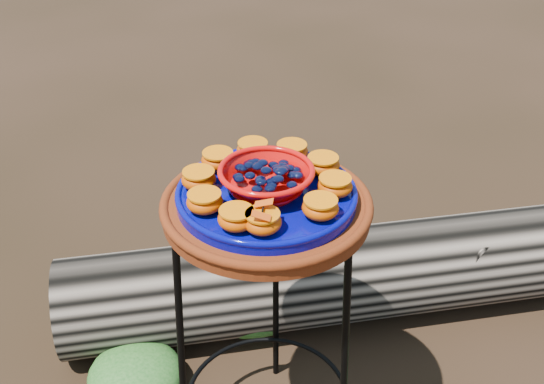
# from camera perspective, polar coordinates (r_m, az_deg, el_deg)

# --- Properties ---
(plant_stand) EXTENTS (0.44, 0.44, 0.70)m
(plant_stand) POSITION_cam_1_polar(r_m,az_deg,el_deg) (1.62, -0.41, -12.17)
(plant_stand) COLOR black
(plant_stand) RESTS_ON ground
(terracotta_saucer) EXTENTS (0.42, 0.42, 0.03)m
(terracotta_saucer) POSITION_cam_1_polar(r_m,az_deg,el_deg) (1.39, -0.47, -1.35)
(terracotta_saucer) COLOR #461F09
(terracotta_saucer) RESTS_ON plant_stand
(cobalt_plate) EXTENTS (0.36, 0.36, 0.02)m
(cobalt_plate) POSITION_cam_1_polar(r_m,az_deg,el_deg) (1.37, -0.47, -0.34)
(cobalt_plate) COLOR #000458
(cobalt_plate) RESTS_ON terracotta_saucer
(red_bowl) EXTENTS (0.18, 0.18, 0.05)m
(red_bowl) POSITION_cam_1_polar(r_m,az_deg,el_deg) (1.35, -0.48, 0.99)
(red_bowl) COLOR #C30A07
(red_bowl) RESTS_ON cobalt_plate
(glass_gems) EXTENTS (0.14, 0.14, 0.02)m
(glass_gems) POSITION_cam_1_polar(r_m,az_deg,el_deg) (1.33, -0.49, 2.35)
(glass_gems) COLOR black
(glass_gems) RESTS_ON red_bowl
(orange_half_0) EXTENTS (0.07, 0.07, 0.04)m
(orange_half_0) POSITION_cam_1_polar(r_m,az_deg,el_deg) (1.24, -0.79, -2.53)
(orange_half_0) COLOR #B22F00
(orange_half_0) RESTS_ON cobalt_plate
(orange_half_1) EXTENTS (0.07, 0.07, 0.04)m
(orange_half_1) POSITION_cam_1_polar(r_m,az_deg,el_deg) (1.28, 4.07, -1.34)
(orange_half_1) COLOR #B22F00
(orange_half_1) RESTS_ON cobalt_plate
(orange_half_2) EXTENTS (0.07, 0.07, 0.04)m
(orange_half_2) POSITION_cam_1_polar(r_m,az_deg,el_deg) (1.35, 5.28, 0.50)
(orange_half_2) COLOR #B22F00
(orange_half_2) RESTS_ON cobalt_plate
(orange_half_3) EXTENTS (0.07, 0.07, 0.04)m
(orange_half_3) POSITION_cam_1_polar(r_m,az_deg,el_deg) (1.42, 4.28, 2.26)
(orange_half_3) COLOR #B22F00
(orange_half_3) RESTS_ON cobalt_plate
(orange_half_4) EXTENTS (0.07, 0.07, 0.04)m
(orange_half_4) POSITION_cam_1_polar(r_m,az_deg,el_deg) (1.46, 1.67, 3.36)
(orange_half_4) COLOR #B22F00
(orange_half_4) RESTS_ON cobalt_plate
(orange_half_5) EXTENTS (0.07, 0.07, 0.04)m
(orange_half_5) POSITION_cam_1_polar(r_m,az_deg,el_deg) (1.47, -1.61, 3.51)
(orange_half_5) COLOR #B22F00
(orange_half_5) RESTS_ON cobalt_plate
(orange_half_6) EXTENTS (0.07, 0.07, 0.04)m
(orange_half_6) POSITION_cam_1_polar(r_m,az_deg,el_deg) (1.44, -4.54, 2.67)
(orange_half_6) COLOR #B22F00
(orange_half_6) RESTS_ON cobalt_plate
(orange_half_7) EXTENTS (0.07, 0.07, 0.04)m
(orange_half_7) POSITION_cam_1_polar(r_m,az_deg,el_deg) (1.37, -6.14, 1.05)
(orange_half_7) COLOR #B22F00
(orange_half_7) RESTS_ON cobalt_plate
(orange_half_8) EXTENTS (0.07, 0.07, 0.04)m
(orange_half_8) POSITION_cam_1_polar(r_m,az_deg,el_deg) (1.30, -5.65, -0.84)
(orange_half_8) COLOR #B22F00
(orange_half_8) RESTS_ON cobalt_plate
(orange_half_9) EXTENTS (0.07, 0.07, 0.04)m
(orange_half_9) POSITION_cam_1_polar(r_m,az_deg,el_deg) (1.25, -2.98, -2.24)
(orange_half_9) COLOR #B22F00
(orange_half_9) RESTS_ON cobalt_plate
(butterfly) EXTENTS (0.08, 0.05, 0.01)m
(butterfly) POSITION_cam_1_polar(r_m,az_deg,el_deg) (1.23, -0.80, -1.54)
(butterfly) COLOR #D0420A
(butterfly) RESTS_ON orange_half_0
(driftwood_log) EXTENTS (1.62, 0.84, 0.29)m
(driftwood_log) POSITION_cam_1_polar(r_m,az_deg,el_deg) (2.11, 4.27, -7.15)
(driftwood_log) COLOR black
(driftwood_log) RESTS_ON ground
(foliage_left) EXTENTS (0.26, 0.26, 0.13)m
(foliage_left) POSITION_cam_1_polar(r_m,az_deg,el_deg) (1.97, -11.36, -14.75)
(foliage_left) COLOR #144614
(foliage_left) RESTS_ON ground
(foliage_back) EXTENTS (0.35, 0.35, 0.18)m
(foliage_back) POSITION_cam_1_polar(r_m,az_deg,el_deg) (2.14, -1.85, -8.35)
(foliage_back) COLOR #144614
(foliage_back) RESTS_ON ground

